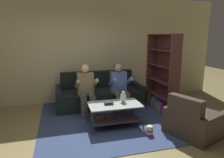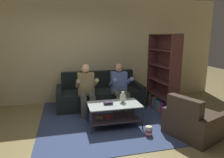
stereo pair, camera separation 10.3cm
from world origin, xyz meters
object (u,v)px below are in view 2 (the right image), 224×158
person_seated_left (86,88)px  bookshelf (163,82)px  popcorn_tub (149,131)px  vase (123,98)px  book_stack (108,103)px  armchair (194,122)px  couch (100,95)px  person_seated_right (120,86)px  coffee_table (114,111)px

person_seated_left → bookshelf: bookshelf is taller
bookshelf → popcorn_tub: (-0.89, -1.22, -0.63)m
bookshelf → person_seated_left: bearing=175.7°
person_seated_left → vase: person_seated_left is taller
book_stack → armchair: (1.49, -0.75, -0.24)m
couch → person_seated_right: person_seated_right is taller
bookshelf → armchair: size_ratio=1.62×
person_seated_left → person_seated_right: 0.82m
person_seated_right → coffee_table: (-0.35, -0.77, -0.33)m
armchair → couch: bearing=125.3°
coffee_table → armchair: bearing=-28.2°
book_stack → person_seated_left: bearing=114.7°
person_seated_left → person_seated_right: (0.82, -0.00, -0.01)m
couch → person_seated_right: bearing=-51.3°
person_seated_right → bookshelf: 1.08m
couch → book_stack: bearing=-92.7°
person_seated_left → bookshelf: bearing=-4.3°
book_stack → popcorn_tub: book_stack is taller
coffee_table → popcorn_tub: 0.82m
couch → vase: bearing=-78.1°
coffee_table → armchair: armchair is taller
person_seated_left → coffee_table: size_ratio=1.12×
book_stack → bookshelf: (1.53, 0.62, 0.23)m
person_seated_right → armchair: size_ratio=1.01×
vase → armchair: armchair is taller
coffee_table → book_stack: book_stack is taller
person_seated_left → book_stack: size_ratio=5.75×
armchair → book_stack: bearing=153.2°
popcorn_tub → vase: bearing=117.4°
bookshelf → armchair: bearing=-91.8°
couch → person_seated_right: size_ratio=1.89×
couch → book_stack: couch is taller
coffee_table → couch: bearing=92.5°
book_stack → bookshelf: bookshelf is taller
couch → person_seated_left: person_seated_left is taller
coffee_table → vase: (0.20, 0.04, 0.27)m
vase → book_stack: bearing=-174.9°
bookshelf → popcorn_tub: bookshelf is taller
coffee_table → popcorn_tub: size_ratio=5.28×
armchair → popcorn_tub: size_ratio=5.79×
vase → book_stack: size_ratio=1.12×
book_stack → armchair: bearing=-26.8°
person_seated_left → book_stack: person_seated_left is taller
armchair → popcorn_tub: armchair is taller
popcorn_tub → person_seated_left: bearing=126.2°
armchair → popcorn_tub: 0.87m
book_stack → popcorn_tub: 0.97m
vase → coffee_table: bearing=-168.2°
person_seated_right → popcorn_tub: size_ratio=5.88×
couch → armchair: bearing=-54.7°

